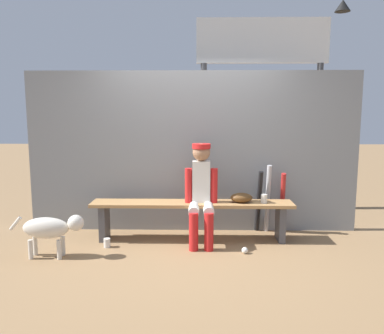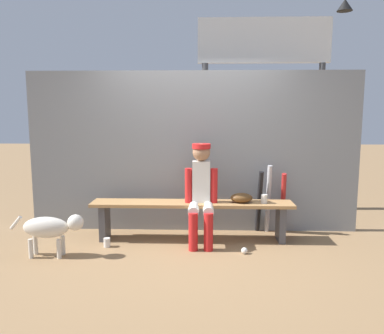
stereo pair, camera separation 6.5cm
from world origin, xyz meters
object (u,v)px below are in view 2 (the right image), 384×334
Objects in this scene: baseball_glove at (241,198)px; cup_on_bench at (264,199)px; dog at (51,228)px; bat_aluminum_silver at (268,199)px; dugout_bench at (192,211)px; bat_aluminum_black at (259,202)px; cup_on_ground at (107,242)px; player_seated at (201,190)px; bat_aluminum_red at (283,203)px; baseball at (244,251)px; scoreboard at (268,66)px.

baseball_glove reaches higher than cup_on_bench.
dog is at bearing -164.20° from baseball_glove.
cup_on_bench is (-0.11, -0.37, 0.09)m from bat_aluminum_silver.
dugout_bench is 2.75× the size of bat_aluminum_silver.
cup_on_ground is at bearing -162.07° from bat_aluminum_black.
player_seated is at bearing -174.01° from cup_on_bench.
dugout_bench is 23.21× the size of cup_on_bench.
dugout_bench is 0.92m from cup_on_bench.
bat_aluminum_black is 0.32m from bat_aluminum_red.
baseball is 0.67× the size of cup_on_bench.
player_seated is (0.12, -0.11, 0.29)m from dugout_bench.
cup_on_ground is 0.03× the size of scoreboard.
cup_on_ground is 0.69m from dog.
dugout_bench is 1.12m from cup_on_ground.
player_seated is at bearing -121.40° from scoreboard.
player_seated is 0.89m from baseball.
bat_aluminum_red is 2.34m from scoreboard.
bat_aluminum_red is (0.20, -0.01, -0.05)m from bat_aluminum_silver.
scoreboard is at bearing 83.22° from bat_aluminum_silver.
baseball_glove is at bearing -108.68° from scoreboard.
cup_on_bench is at bearing 13.43° from dog.
bat_aluminum_silver reaches higher than dugout_bench.
scoreboard is (-0.04, 1.29, 1.95)m from bat_aluminum_red.
dugout_bench is 23.21× the size of cup_on_ground.
bat_aluminum_silver is at bearing 18.49° from dugout_bench.
bat_aluminum_silver reaches higher than dog.
scoreboard is at bearing 75.25° from baseball.
baseball_glove reaches higher than baseball.
cup_on_ground is at bearing -172.17° from cup_on_bench.
baseball_glove is 1.75m from cup_on_ground.
baseball_glove is 0.28m from cup_on_bench.
bat_aluminum_silver is (0.90, 0.45, -0.21)m from player_seated.
cup_on_bench is (0.01, -0.36, 0.12)m from bat_aluminum_black.
baseball_glove is at bearing 173.84° from cup_on_bench.
scoreboard is at bearing 80.80° from cup_on_bench.
bat_aluminum_silver is 8.45× the size of cup_on_bench.
bat_aluminum_silver is at bearing 6.72° from bat_aluminum_black.
scoreboard is at bearing 77.98° from bat_aluminum_black.
dog is at bearing -159.62° from bat_aluminum_silver.
player_seated is 1.33× the size of bat_aluminum_silver.
cup_on_ground is at bearing 173.93° from baseball.
scoreboard reaches higher than bat_aluminum_silver.
cup_on_ground is 3.72m from scoreboard.
bat_aluminum_black is at bearing 20.00° from dugout_bench.
cup_on_bench is at bearing 7.83° from cup_on_ground.
player_seated is 4.43× the size of baseball_glove.
dugout_bench reaches higher than cup_on_ground.
cup_on_bench is at bearing -107.21° from bat_aluminum_silver.
baseball is at bearing -37.14° from dugout_bench.
player_seated reaches higher than dog.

